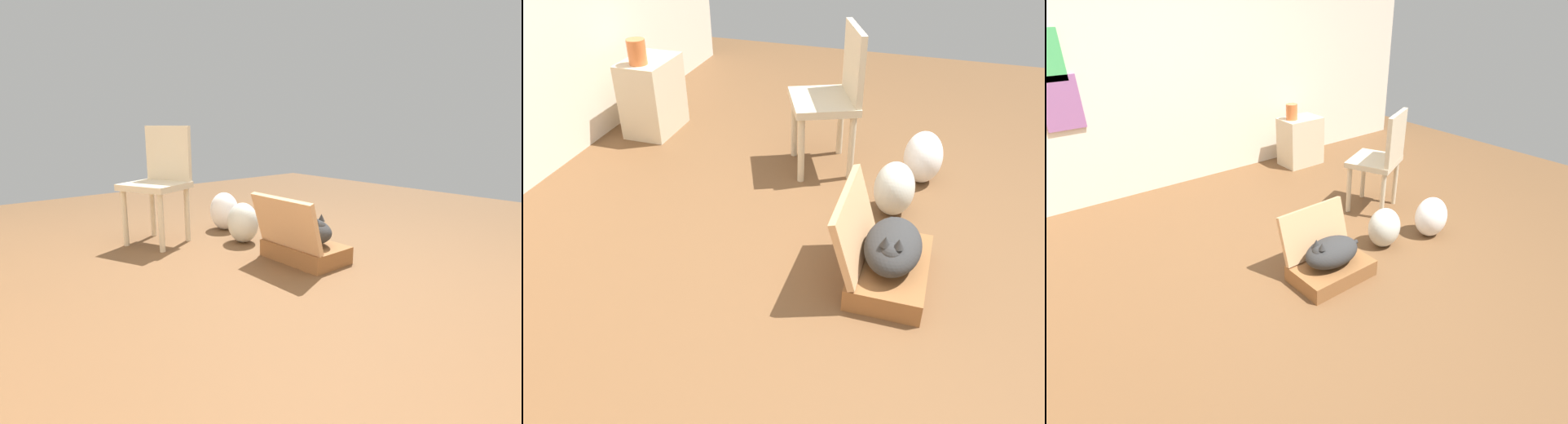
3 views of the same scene
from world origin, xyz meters
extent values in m
plane|color=brown|center=(0.00, 0.00, 0.00)|extent=(7.68, 7.68, 0.00)
cube|color=beige|center=(0.00, 2.26, 1.30)|extent=(6.40, 0.12, 2.60)
cube|color=#8C558E|center=(-1.06, 2.19, 1.02)|extent=(0.32, 0.02, 0.47)
cube|color=brown|center=(0.05, -0.18, 0.06)|extent=(0.58, 0.37, 0.12)
cube|color=tan|center=(0.05, 0.03, 0.31)|extent=(0.58, 0.15, 0.37)
ellipsoid|color=#2D2D2D|center=(0.05, -0.18, 0.22)|extent=(0.44, 0.28, 0.20)
sphere|color=#2D2D2D|center=(-0.07, -0.18, 0.26)|extent=(0.11, 0.11, 0.11)
cone|color=#2D2D2D|center=(-0.07, -0.21, 0.33)|extent=(0.05, 0.05, 0.05)
cone|color=#2D2D2D|center=(-0.07, -0.14, 0.33)|extent=(0.05, 0.05, 0.05)
cylinder|color=#2D2D2D|center=(0.24, -0.13, 0.17)|extent=(0.20, 0.03, 0.07)
ellipsoid|color=silver|center=(0.69, -0.10, 0.17)|extent=(0.29, 0.24, 0.33)
ellipsoid|color=white|center=(1.13, -0.23, 0.17)|extent=(0.29, 0.25, 0.35)
cube|color=beige|center=(1.32, 1.85, 0.28)|extent=(0.48, 0.33, 0.57)
cylinder|color=#CC6B38|center=(1.20, 1.85, 0.66)|extent=(0.13, 0.13, 0.18)
cylinder|color=beige|center=(1.23, 0.69, 0.23)|extent=(0.04, 0.04, 0.46)
cylinder|color=beige|center=(0.89, 0.54, 0.23)|extent=(0.04, 0.04, 0.46)
cylinder|color=beige|center=(1.36, 0.38, 0.23)|extent=(0.04, 0.04, 0.46)
cylinder|color=beige|center=(1.02, 0.23, 0.23)|extent=(0.04, 0.04, 0.46)
cube|color=beige|center=(1.12, 0.46, 0.48)|extent=(0.59, 0.57, 0.05)
cube|color=beige|center=(1.20, 0.29, 0.73)|extent=(0.42, 0.21, 0.45)
camera|label=1|loc=(-1.87, 1.89, 0.97)|focal=27.61mm
camera|label=2|loc=(-2.10, -0.29, 1.82)|focal=36.67mm
camera|label=3|loc=(-1.69, -2.10, 1.89)|focal=29.30mm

